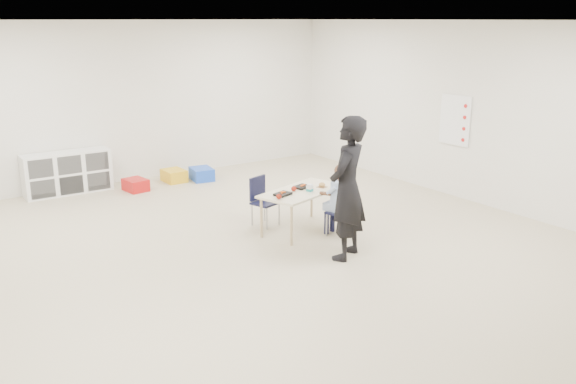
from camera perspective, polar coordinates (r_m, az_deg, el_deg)
room at (r=7.11m, az=-2.16°, el=4.41°), size 9.00×9.02×2.80m
table at (r=8.35m, az=1.34°, el=-1.69°), size 1.38×0.97×0.57m
chair_near at (r=8.16m, az=4.97°, el=-1.77°), size 0.41×0.40×0.69m
chair_far at (r=8.54m, az=-2.12°, el=-0.91°), size 0.41×0.40×0.69m
child at (r=8.11m, az=5.00°, el=-0.44°), size 0.58×0.58×1.09m
lunch_tray_near at (r=8.38m, az=1.31°, el=0.49°), size 0.26×0.22×0.03m
lunch_tray_far at (r=8.03m, az=-0.49°, el=-0.19°), size 0.26×0.22×0.03m
milk_carton at (r=8.18m, az=2.05°, el=0.36°), size 0.09×0.09×0.10m
bread_roll at (r=8.42m, az=3.19°, el=0.68°), size 0.09×0.09×0.07m
apple_near at (r=8.20m, az=0.54°, el=0.30°), size 0.07×0.07×0.07m
apple_far at (r=7.84m, az=-0.86°, el=-0.43°), size 0.07×0.07×0.07m
cubby_shelf at (r=10.77m, az=-19.95°, el=1.71°), size 1.40×0.40×0.70m
rules_poster at (r=10.19m, az=15.36°, el=6.51°), size 0.02×0.60×0.80m
adult at (r=7.28m, az=5.58°, el=0.33°), size 0.76×0.68×1.74m
bin_red at (r=10.64m, az=-14.07°, el=0.65°), size 0.38×0.46×0.20m
bin_yellow at (r=11.10m, az=-10.62°, el=1.52°), size 0.36×0.45×0.22m
bin_blue at (r=11.12m, az=-8.08°, el=1.68°), size 0.41×0.50×0.22m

